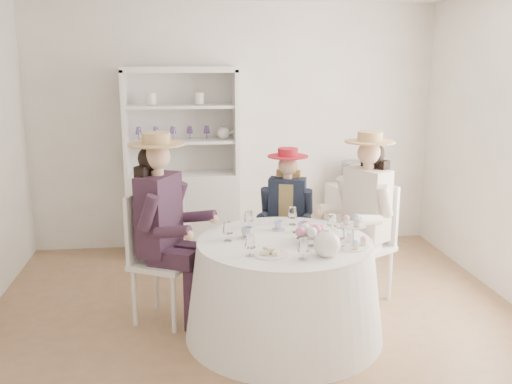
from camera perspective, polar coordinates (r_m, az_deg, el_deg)
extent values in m
plane|color=#8B6745|center=(4.85, 0.15, -12.43)|extent=(4.50, 4.50, 0.00)
plane|color=silver|center=(6.41, -2.14, 6.47)|extent=(4.50, 0.00, 4.50)
plane|color=silver|center=(2.52, 6.01, -4.16)|extent=(4.50, 0.00, 4.50)
cone|color=white|center=(4.45, 2.81, -9.65)|extent=(1.53, 1.53, 0.74)
cylinder|color=white|center=(4.32, 2.87, -4.99)|extent=(1.33, 1.33, 0.02)
cube|color=silver|center=(6.31, -7.23, -2.09)|extent=(1.22, 0.53, 0.90)
cube|color=silver|center=(6.32, -7.49, 7.12)|extent=(1.19, 0.12, 1.10)
cube|color=silver|center=(6.09, -7.65, 12.06)|extent=(1.22, 0.53, 0.06)
cube|color=silver|center=(6.16, -12.91, 6.74)|extent=(0.07, 0.45, 1.10)
cube|color=silver|center=(6.15, -2.07, 7.06)|extent=(0.07, 0.45, 1.10)
cube|color=silver|center=(6.15, -7.44, 5.09)|extent=(1.14, 0.47, 0.03)
cube|color=silver|center=(6.11, -7.54, 8.51)|extent=(1.14, 0.47, 0.03)
sphere|color=white|center=(6.15, -3.27, 5.93)|extent=(0.14, 0.14, 0.14)
cube|color=silver|center=(6.58, 9.55, -2.36)|extent=(0.57, 0.57, 0.71)
cylinder|color=black|center=(6.47, 9.71, 1.85)|extent=(0.32, 0.32, 0.27)
cube|color=silver|center=(4.69, -9.25, -7.01)|extent=(0.59, 0.59, 0.04)
cylinder|color=silver|center=(4.56, -8.25, -10.99)|extent=(0.04, 0.04, 0.48)
cylinder|color=silver|center=(4.85, -6.28, -9.43)|extent=(0.04, 0.04, 0.48)
cylinder|color=silver|center=(4.73, -12.07, -10.26)|extent=(0.04, 0.04, 0.48)
cylinder|color=silver|center=(5.00, -9.93, -8.82)|extent=(0.04, 0.04, 0.48)
cube|color=silver|center=(4.69, -11.49, -3.28)|extent=(0.22, 0.39, 0.55)
cube|color=black|center=(4.58, -9.67, -2.20)|extent=(0.38, 0.45, 0.64)
cube|color=black|center=(4.52, -8.43, -6.59)|extent=(0.40, 0.30, 0.13)
cylinder|color=black|center=(4.57, -6.56, -10.73)|extent=(0.11, 0.11, 0.50)
cylinder|color=black|center=(4.35, -10.68, -2.02)|extent=(0.21, 0.17, 0.30)
cube|color=black|center=(4.68, -7.28, -5.84)|extent=(0.40, 0.30, 0.13)
cylinder|color=black|center=(4.73, -5.49, -9.83)|extent=(0.11, 0.11, 0.50)
cylinder|color=black|center=(4.73, -7.89, -0.68)|extent=(0.21, 0.17, 0.30)
cylinder|color=#D8A889|center=(4.50, -9.84, 1.98)|extent=(0.10, 0.10, 0.09)
sphere|color=#D8A889|center=(4.48, -9.90, 3.49)|extent=(0.21, 0.21, 0.21)
sphere|color=black|center=(4.51, -10.44, 3.32)|extent=(0.21, 0.21, 0.21)
cube|color=black|center=(4.57, -10.72, 0.16)|extent=(0.20, 0.27, 0.42)
cylinder|color=tan|center=(4.46, -9.95, 4.74)|extent=(0.44, 0.44, 0.01)
cylinder|color=tan|center=(4.46, -9.97, 5.30)|extent=(0.22, 0.22, 0.09)
cube|color=silver|center=(5.37, 3.06, -5.08)|extent=(0.47, 0.47, 0.04)
cylinder|color=silver|center=(5.32, 1.22, -7.67)|extent=(0.03, 0.03, 0.41)
cylinder|color=silver|center=(5.28, 4.44, -7.86)|extent=(0.03, 0.03, 0.41)
cylinder|color=silver|center=(5.60, 1.72, -6.61)|extent=(0.03, 0.03, 0.41)
cylinder|color=silver|center=(5.56, 4.77, -6.78)|extent=(0.03, 0.03, 0.41)
cube|color=silver|center=(5.45, 3.32, -2.03)|extent=(0.34, 0.13, 0.46)
cube|color=#1A2234|center=(5.29, 3.14, -1.48)|extent=(0.38, 0.28, 0.54)
cube|color=tan|center=(5.29, 3.14, -1.48)|extent=(0.19, 0.23, 0.46)
cube|color=#1A2234|center=(5.25, 2.01, -4.64)|extent=(0.21, 0.34, 0.11)
cylinder|color=#1A2234|center=(5.22, 1.77, -7.98)|extent=(0.09, 0.09, 0.43)
cylinder|color=#1A2234|center=(5.26, 1.02, -0.80)|extent=(0.13, 0.18, 0.26)
cube|color=#1A2234|center=(5.23, 3.83, -4.73)|extent=(0.21, 0.34, 0.11)
cylinder|color=#1A2234|center=(5.20, 3.61, -8.09)|extent=(0.09, 0.09, 0.43)
cylinder|color=#1A2234|center=(5.22, 5.19, -0.98)|extent=(0.13, 0.18, 0.26)
cylinder|color=#D8A889|center=(5.22, 3.17, 1.58)|extent=(0.08, 0.08, 0.07)
sphere|color=#D8A889|center=(5.20, 3.19, 2.68)|extent=(0.18, 0.18, 0.18)
sphere|color=tan|center=(5.25, 3.25, 2.62)|extent=(0.18, 0.18, 0.18)
cube|color=tan|center=(5.32, 3.26, 0.37)|extent=(0.24, 0.14, 0.35)
cylinder|color=#B51B2A|center=(5.19, 3.20, 3.59)|extent=(0.37, 0.37, 0.01)
cylinder|color=#B51B2A|center=(5.18, 3.21, 4.00)|extent=(0.19, 0.19, 0.07)
cube|color=silver|center=(5.13, 10.68, -5.47)|extent=(0.59, 0.59, 0.04)
cylinder|color=silver|center=(5.20, 7.90, -7.97)|extent=(0.04, 0.04, 0.47)
cylinder|color=silver|center=(4.99, 10.76, -9.02)|extent=(0.04, 0.04, 0.47)
cylinder|color=silver|center=(5.43, 10.39, -7.11)|extent=(0.04, 0.04, 0.47)
cylinder|color=silver|center=(5.23, 13.22, -8.05)|extent=(0.04, 0.04, 0.47)
cube|color=silver|center=(5.19, 12.20, -2.01)|extent=(0.24, 0.36, 0.53)
cube|color=beige|center=(5.03, 11.03, -1.16)|extent=(0.38, 0.44, 0.62)
cube|color=beige|center=(5.07, 8.96, -4.60)|extent=(0.38, 0.31, 0.13)
cylinder|color=beige|center=(5.07, 7.68, -8.38)|extent=(0.11, 0.11, 0.49)
cylinder|color=beige|center=(5.13, 8.89, 0.04)|extent=(0.21, 0.18, 0.29)
cube|color=beige|center=(4.95, 10.59, -5.11)|extent=(0.38, 0.31, 0.13)
cylinder|color=beige|center=(4.95, 9.29, -8.98)|extent=(0.11, 0.11, 0.49)
cylinder|color=beige|center=(4.85, 12.72, -0.89)|extent=(0.21, 0.18, 0.29)
cylinder|color=#D8A889|center=(4.96, 11.20, 2.53)|extent=(0.10, 0.10, 0.09)
sphere|color=#D8A889|center=(4.94, 11.26, 3.86)|extent=(0.20, 0.20, 0.20)
sphere|color=black|center=(4.98, 11.61, 3.73)|extent=(0.20, 0.20, 0.20)
cube|color=black|center=(5.06, 11.75, 0.97)|extent=(0.21, 0.26, 0.40)
cylinder|color=tan|center=(4.93, 11.31, 4.96)|extent=(0.43, 0.43, 0.01)
cylinder|color=tan|center=(4.92, 11.33, 5.45)|extent=(0.21, 0.21, 0.09)
cube|color=silver|center=(6.15, -8.29, -2.94)|extent=(0.44, 0.44, 0.04)
cylinder|color=silver|center=(6.31, -6.60, -4.45)|extent=(0.03, 0.03, 0.40)
cylinder|color=silver|center=(6.38, -9.11, -4.31)|extent=(0.03, 0.03, 0.40)
cylinder|color=silver|center=(6.04, -7.29, -5.26)|extent=(0.03, 0.03, 0.40)
cylinder|color=silver|center=(6.12, -9.90, -5.11)|extent=(0.03, 0.03, 0.40)
cube|color=silver|center=(5.94, -8.80, -1.11)|extent=(0.34, 0.12, 0.45)
imported|color=white|center=(4.37, -0.84, -4.13)|extent=(0.11, 0.11, 0.08)
imported|color=white|center=(4.56, 2.26, -3.41)|extent=(0.10, 0.10, 0.07)
imported|color=white|center=(4.53, 4.78, -3.56)|extent=(0.11, 0.11, 0.07)
imported|color=white|center=(4.26, 5.75, -4.83)|extent=(0.25, 0.25, 0.05)
sphere|color=#D46AA2|center=(4.30, 6.42, -3.65)|extent=(0.08, 0.08, 0.08)
sphere|color=white|center=(4.34, 5.94, -3.48)|extent=(0.08, 0.08, 0.08)
sphere|color=#D46AA2|center=(4.34, 5.19, -3.46)|extent=(0.08, 0.08, 0.08)
sphere|color=white|center=(4.30, 4.71, -3.62)|extent=(0.08, 0.08, 0.08)
sphere|color=#D46AA2|center=(4.24, 4.87, -3.84)|extent=(0.08, 0.08, 0.08)
sphere|color=white|center=(4.22, 5.56, -3.95)|extent=(0.08, 0.08, 0.08)
sphere|color=#D46AA2|center=(4.24, 6.25, -3.87)|extent=(0.08, 0.08, 0.08)
sphere|color=white|center=(3.99, 7.11, -5.18)|extent=(0.19, 0.19, 0.19)
cylinder|color=white|center=(4.02, 8.75, -4.95)|extent=(0.11, 0.03, 0.09)
cylinder|color=white|center=(3.96, 7.15, -3.86)|extent=(0.04, 0.04, 0.02)
cylinder|color=white|center=(4.00, 1.51, -6.25)|extent=(0.24, 0.24, 0.01)
cube|color=beige|center=(3.97, 0.88, -6.07)|extent=(0.06, 0.04, 0.03)
cube|color=beige|center=(3.99, 1.51, -5.79)|extent=(0.06, 0.05, 0.03)
cube|color=beige|center=(4.02, 2.13, -5.83)|extent=(0.07, 0.06, 0.03)
cube|color=beige|center=(4.02, 1.17, -5.63)|extent=(0.07, 0.07, 0.03)
cube|color=beige|center=(3.96, 2.00, -6.11)|extent=(0.06, 0.07, 0.03)
cylinder|color=white|center=(4.23, 9.62, -5.35)|extent=(0.24, 0.24, 0.01)
cylinder|color=white|center=(4.20, 9.66, -4.38)|extent=(0.02, 0.02, 0.16)
cylinder|color=white|center=(4.18, 9.70, -3.31)|extent=(0.18, 0.18, 0.01)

